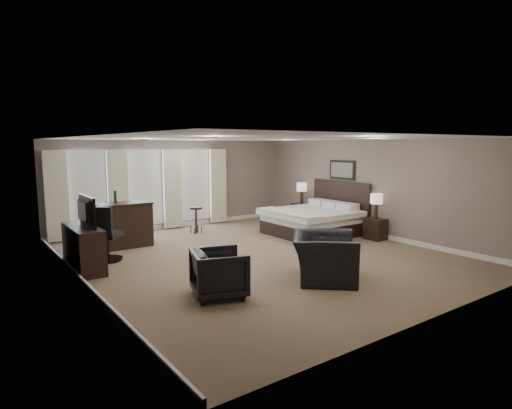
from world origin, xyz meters
TOP-DOWN VIEW (x-y plane):
  - room at (0.00, 0.00)m, footprint 7.60×8.60m
  - window_bay at (-1.00, 4.11)m, footprint 5.25×0.20m
  - bed at (2.58, 1.04)m, footprint 2.24×2.14m
  - nightstand_near at (3.47, -0.41)m, footprint 0.41×0.50m
  - nightstand_far at (3.47, 2.49)m, footprint 0.46×0.57m
  - lamp_near at (3.47, -0.41)m, footprint 0.32×0.32m
  - lamp_far at (3.47, 2.49)m, footprint 0.32×0.32m
  - wall_art at (3.70, 1.04)m, footprint 0.04×0.96m
  - dresser at (-3.45, 1.16)m, footprint 0.49×1.51m
  - tv at (-3.45, 1.16)m, footprint 0.60×1.04m
  - armchair_near at (-0.01, -2.04)m, footprint 1.49×1.53m
  - armchair_far at (-2.04, -1.70)m, footprint 1.00×1.03m
  - bar_counter at (-2.14, 2.59)m, footprint 1.26×0.65m
  - bar_stool_left at (-1.69, 2.63)m, footprint 0.43×0.43m
  - bar_stool_right at (0.02, 3.02)m, footprint 0.39×0.39m
  - desk_chair at (-2.87, 1.58)m, footprint 0.87×0.87m

SIDE VIEW (x-z plane):
  - nightstand_near at x=3.47m, z-range 0.00..0.55m
  - nightstand_far at x=3.47m, z-range 0.00..0.62m
  - bar_stool_right at x=0.02m, z-range 0.00..0.75m
  - bar_stool_left at x=-1.69m, z-range 0.00..0.76m
  - armchair_far at x=-2.04m, z-range 0.00..0.86m
  - dresser at x=-3.45m, z-range 0.00..0.87m
  - bar_counter at x=-2.14m, z-range 0.00..1.10m
  - armchair_near at x=-0.01m, z-range 0.00..1.13m
  - desk_chair at x=-2.87m, z-range 0.00..1.21m
  - bed at x=2.58m, z-range 0.00..1.43m
  - lamp_near at x=3.47m, z-range 0.55..1.21m
  - tv at x=-3.45m, z-range 0.87..1.01m
  - lamp_far at x=3.47m, z-range 0.62..1.29m
  - window_bay at x=-1.00m, z-range 0.05..2.35m
  - room at x=0.00m, z-range -0.02..2.62m
  - wall_art at x=3.70m, z-range 1.47..2.03m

